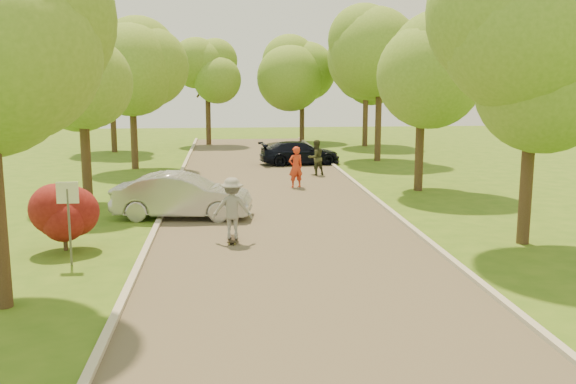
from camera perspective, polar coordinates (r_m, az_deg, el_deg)
name	(u,v)px	position (r m, az deg, el deg)	size (l,w,h in m)	color
ground	(316,313)	(13.42, 2.49, -10.69)	(100.00, 100.00, 0.00)	#385F16
road	(282,225)	(21.05, -0.55, -2.95)	(8.00, 60.00, 0.01)	#4C4438
curb_left	(157,226)	(21.08, -11.60, -2.99)	(0.18, 60.00, 0.12)	#B2AD9E
curb_right	(403,221)	(21.76, 10.14, -2.53)	(0.18, 60.00, 0.12)	#B2AD9E
street_sign	(68,206)	(17.21, -18.95, -1.16)	(0.55, 0.06, 2.17)	#59595E
red_shrub	(64,212)	(18.84, -19.32, -1.68)	(1.70, 1.70, 1.95)	#382619
tree_l_midb	(87,83)	(24.93, -17.43, 9.25)	(4.30, 4.20, 6.62)	#382619
tree_l_far	(135,64)	(34.73, -13.43, 11.01)	(4.92, 4.80, 7.79)	#382619
tree_r_mida	(543,50)	(19.54, 21.71, 11.68)	(5.13, 5.00, 7.95)	#382619
tree_r_midb	(427,75)	(27.72, 12.23, 10.13)	(4.51, 4.40, 7.01)	#382619
tree_r_far	(384,59)	(37.54, 8.51, 11.64)	(5.33, 5.20, 8.34)	#382619
tree_bg_a	(114,69)	(43.00, -15.19, 10.51)	(5.12, 5.00, 7.72)	#382619
tree_bg_b	(370,66)	(45.54, 7.26, 11.02)	(5.12, 5.00, 7.95)	#382619
tree_bg_c	(210,74)	(46.43, -6.92, 10.37)	(4.92, 4.80, 7.33)	#382619
tree_bg_d	(305,70)	(48.80, 1.53, 10.77)	(5.12, 5.00, 7.72)	#382619
silver_sedan	(182,196)	(22.29, -9.37, -0.34)	(1.64, 4.69, 1.55)	#A4A4A8
dark_sedan	(300,153)	(35.68, 1.05, 3.50)	(1.81, 4.46, 1.29)	black
longboard	(233,239)	(18.95, -4.93, -4.17)	(0.33, 0.94, 0.11)	black
skateboarder	(232,208)	(18.74, -4.97, -1.45)	(1.17, 0.67, 1.80)	gray
person_striped	(296,167)	(28.06, 0.68, 2.22)	(0.66, 0.44, 1.82)	red
person_olive	(316,158)	(31.66, 2.48, 3.06)	(0.85, 0.67, 1.76)	#343821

